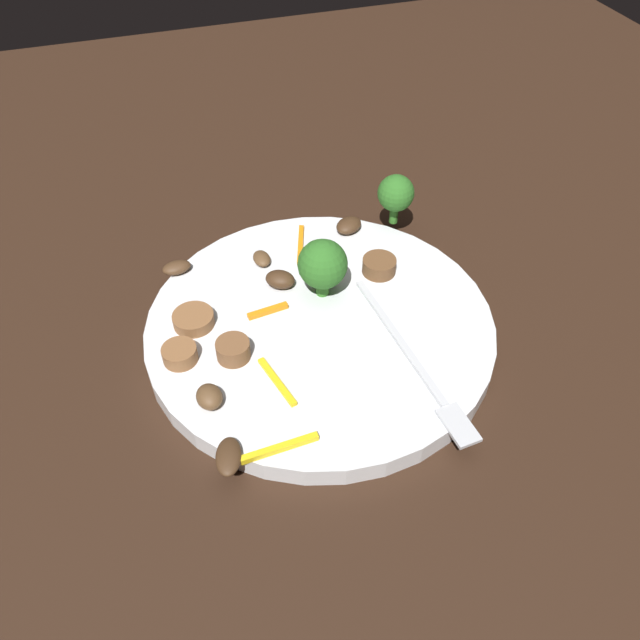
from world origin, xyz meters
TOP-DOWN VIEW (x-y plane):
  - ground_plane at (0.00, 0.00)m, footprint 1.40×1.40m
  - plate at (0.00, 0.00)m, footprint 0.29×0.29m
  - fork at (0.07, 0.05)m, footprint 0.18×0.03m
  - broccoli_floret_0 at (-0.03, 0.01)m, footprint 0.04×0.04m
  - broccoli_floret_1 at (-0.11, 0.11)m, footprint 0.03×0.03m
  - sausage_slice_0 at (-0.04, 0.07)m, footprint 0.04×0.04m
  - sausage_slice_1 at (-0.03, -0.10)m, footprint 0.05×0.05m
  - sausage_slice_2 at (0.01, -0.12)m, footprint 0.04×0.04m
  - sausage_slice_3 at (0.02, -0.08)m, footprint 0.04×0.04m
  - mushroom_0 at (-0.10, -0.10)m, footprint 0.02×0.03m
  - mushroom_1 at (-0.05, -0.02)m, footprint 0.03×0.03m
  - mushroom_2 at (0.11, -0.10)m, footprint 0.03×0.03m
  - mushroom_3 at (0.06, -0.10)m, footprint 0.03×0.02m
  - mushroom_4 at (-0.11, 0.06)m, footprint 0.03×0.03m
  - mushroom_5 at (-0.09, -0.03)m, footprint 0.02×0.02m
  - pepper_strip_0 at (0.05, -0.05)m, footprint 0.05×0.02m
  - pepper_strip_1 at (0.11, -0.07)m, footprint 0.01×0.06m
  - pepper_strip_2 at (-0.02, -0.04)m, footprint 0.01×0.04m
  - pepper_strip_3 at (-0.10, 0.01)m, footprint 0.05×0.02m

SIDE VIEW (x-z plane):
  - ground_plane at x=0.00m, z-range 0.00..0.00m
  - plate at x=0.00m, z-range 0.00..0.02m
  - pepper_strip_0 at x=0.05m, z-range 0.02..0.02m
  - pepper_strip_3 at x=-0.10m, z-range 0.02..0.02m
  - fork at x=0.07m, z-range 0.02..0.02m
  - pepper_strip_2 at x=-0.02m, z-range 0.02..0.02m
  - pepper_strip_1 at x=0.11m, z-range 0.02..0.02m
  - mushroom_2 at x=0.11m, z-range 0.02..0.03m
  - mushroom_5 at x=-0.09m, z-range 0.02..0.03m
  - mushroom_0 at x=-0.10m, z-range 0.02..0.03m
  - sausage_slice_1 at x=-0.03m, z-range 0.02..0.03m
  - mushroom_4 at x=-0.11m, z-range 0.02..0.03m
  - sausage_slice_2 at x=0.01m, z-range 0.02..0.03m
  - sausage_slice_0 at x=-0.04m, z-range 0.02..0.03m
  - mushroom_3 at x=0.06m, z-range 0.02..0.03m
  - mushroom_1 at x=-0.05m, z-range 0.02..0.03m
  - sausage_slice_3 at x=0.02m, z-range 0.02..0.03m
  - broccoli_floret_0 at x=-0.03m, z-range 0.02..0.08m
  - broccoli_floret_1 at x=-0.11m, z-range 0.02..0.07m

